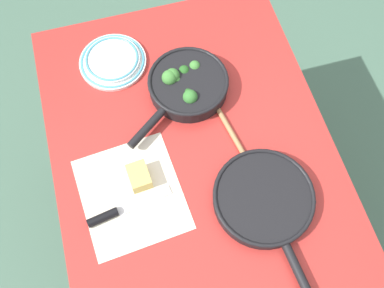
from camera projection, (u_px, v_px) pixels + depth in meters
ground_plane at (192, 214)px, 1.92m from camera, size 14.00×14.00×0.00m
dining_table_red at (192, 159)px, 1.33m from camera, size 1.07×0.81×0.74m
skillet_broccoli at (187, 84)px, 1.29m from camera, size 0.29×0.34×0.08m
skillet_eggs at (264, 199)px, 1.15m from camera, size 0.42×0.28×0.04m
wooden_spoon at (243, 153)px, 1.22m from camera, size 0.36×0.09×0.02m
parchment_sheet at (131, 194)px, 1.18m from camera, size 0.33×0.29×0.00m
grater_knife at (117, 211)px, 1.15m from camera, size 0.06×0.24×0.02m
cheese_block at (139, 177)px, 1.18m from camera, size 0.08×0.06×0.05m
dinner_plate_stack at (113, 61)px, 1.35m from camera, size 0.21×0.21×0.03m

